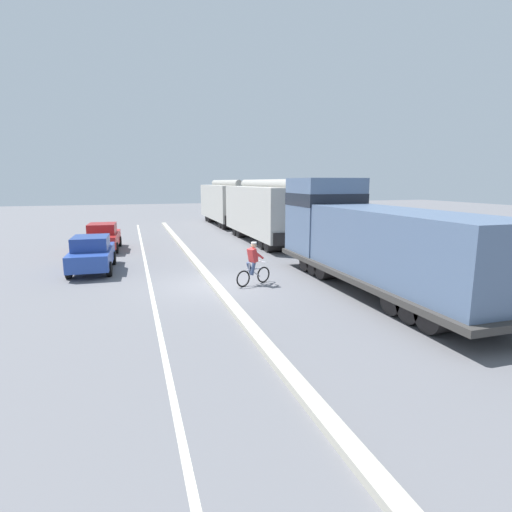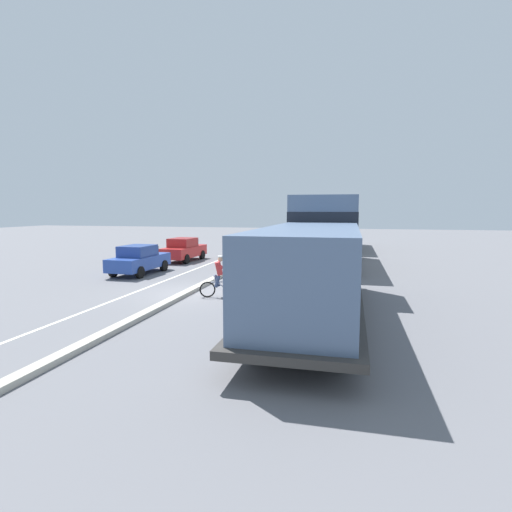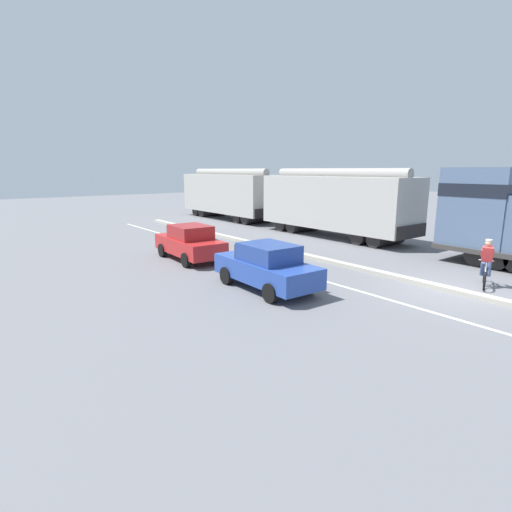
# 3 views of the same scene
# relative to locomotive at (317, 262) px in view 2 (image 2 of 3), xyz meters

# --- Properties ---
(ground_plane) EXTENTS (120.00, 120.00, 0.00)m
(ground_plane) POSITION_rel_locomotive_xyz_m (-5.62, 1.94, -1.80)
(ground_plane) COLOR slate
(median_curb) EXTENTS (0.36, 36.00, 0.16)m
(median_curb) POSITION_rel_locomotive_xyz_m (-5.62, 7.94, -1.72)
(median_curb) COLOR #B2AD9E
(median_curb) RESTS_ON ground
(lane_stripe) EXTENTS (0.14, 36.00, 0.01)m
(lane_stripe) POSITION_rel_locomotive_xyz_m (-8.02, 7.94, -1.79)
(lane_stripe) COLOR silver
(lane_stripe) RESTS_ON ground
(locomotive) EXTENTS (3.10, 11.61, 4.20)m
(locomotive) POSITION_rel_locomotive_xyz_m (0.00, 0.00, 0.00)
(locomotive) COLOR slate
(locomotive) RESTS_ON ground
(hopper_car_lead) EXTENTS (2.90, 10.60, 4.18)m
(hopper_car_lead) POSITION_rel_locomotive_xyz_m (0.00, 12.16, 0.28)
(hopper_car_lead) COLOR #B2B0A8
(hopper_car_lead) RESTS_ON ground
(hopper_car_middle) EXTENTS (2.90, 10.60, 4.18)m
(hopper_car_middle) POSITION_rel_locomotive_xyz_m (0.00, 23.76, 0.28)
(hopper_car_middle) COLOR #AFACA4
(hopper_car_middle) RESTS_ON ground
(parked_car_blue) EXTENTS (1.94, 4.25, 1.62)m
(parked_car_blue) POSITION_rel_locomotive_xyz_m (-10.38, 6.11, -0.98)
(parked_car_blue) COLOR #28479E
(parked_car_blue) RESTS_ON ground
(parked_car_red) EXTENTS (1.99, 4.28, 1.62)m
(parked_car_red) POSITION_rel_locomotive_xyz_m (-10.24, 11.89, -0.98)
(parked_car_red) COLOR red
(parked_car_red) RESTS_ON ground
(cyclist) EXTENTS (1.60, 0.77, 1.71)m
(cyclist) POSITION_rel_locomotive_xyz_m (-4.09, 1.53, -0.98)
(cyclist) COLOR black
(cyclist) RESTS_ON ground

